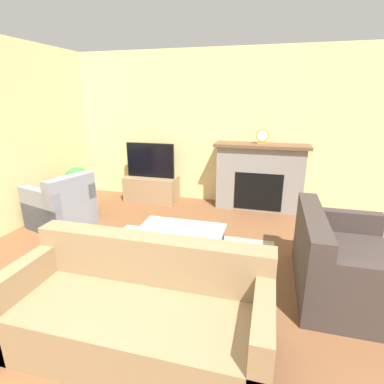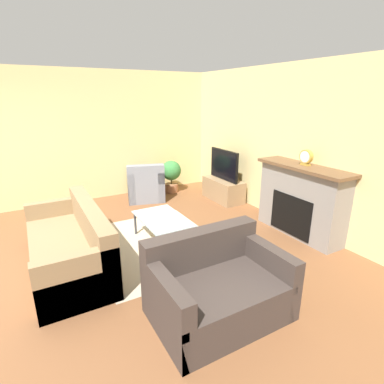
% 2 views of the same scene
% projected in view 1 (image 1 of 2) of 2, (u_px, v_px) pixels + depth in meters
% --- Properties ---
extents(wall_back, '(8.02, 0.06, 2.70)m').
position_uv_depth(wall_back, '(210.00, 129.00, 5.42)').
color(wall_back, beige).
rests_on(wall_back, ground_plane).
extents(area_rug, '(2.22, 1.83, 0.00)m').
position_uv_depth(area_rug, '(177.00, 265.00, 3.55)').
color(area_rug, '#B7A88E').
rests_on(area_rug, ground_plane).
extents(fireplace, '(1.57, 0.47, 1.15)m').
position_uv_depth(fireplace, '(260.00, 175.00, 5.20)').
color(fireplace, gray).
rests_on(fireplace, ground_plane).
extents(tv_stand, '(0.97, 0.48, 0.46)m').
position_uv_depth(tv_stand, '(152.00, 189.00, 5.70)').
color(tv_stand, '#997A56').
rests_on(tv_stand, ground_plane).
extents(tv, '(0.91, 0.06, 0.64)m').
position_uv_depth(tv, '(150.00, 160.00, 5.53)').
color(tv, black).
rests_on(tv, tv_stand).
extents(couch_sectional, '(2.01, 0.85, 0.82)m').
position_uv_depth(couch_sectional, '(139.00, 313.00, 2.34)').
color(couch_sectional, '#8C704C').
rests_on(couch_sectional, ground_plane).
extents(couch_loveseat, '(0.92, 1.34, 0.82)m').
position_uv_depth(couch_loveseat, '(341.00, 265.00, 3.01)').
color(couch_loveseat, '#3D332D').
rests_on(couch_loveseat, ground_plane).
extents(armchair_by_window, '(0.96, 0.95, 0.82)m').
position_uv_depth(armchair_by_window, '(62.00, 207.00, 4.55)').
color(armchair_by_window, gray).
rests_on(armchair_by_window, ground_plane).
extents(coffee_table, '(1.02, 0.63, 0.40)m').
position_uv_depth(coffee_table, '(180.00, 232.00, 3.56)').
color(coffee_table, '#333338').
rests_on(coffee_table, ground_plane).
extents(potted_plant, '(0.46, 0.46, 0.75)m').
position_uv_depth(potted_plant, '(78.00, 184.00, 5.21)').
color(potted_plant, '#AD704C').
rests_on(potted_plant, ground_plane).
extents(mantel_clock, '(0.21, 0.07, 0.24)m').
position_uv_depth(mantel_clock, '(262.00, 136.00, 4.99)').
color(mantel_clock, '#B79338').
rests_on(mantel_clock, fireplace).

